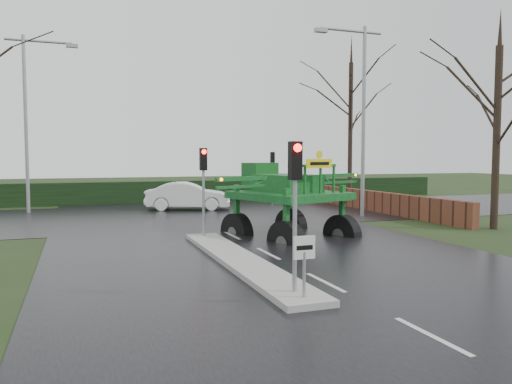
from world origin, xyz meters
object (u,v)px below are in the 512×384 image
object	(u,v)px
traffic_signal_mid	(203,173)
street_light_left_far	(31,107)
traffic_signal_far	(272,166)
crop_sprayer	(283,188)
white_sedan	(188,210)
traffic_signal_near	(295,184)
keep_left_sign	(304,256)
street_light_right	(359,104)

from	to	relation	value
traffic_signal_mid	street_light_left_far	world-z (taller)	street_light_left_far
traffic_signal_far	crop_sprayer	world-z (taller)	crop_sprayer
crop_sprayer	white_sedan	xyz separation A→B (m)	(-0.88, 12.61, -2.03)
traffic_signal_near	street_light_left_far	size ratio (longest dim) A/B	0.35
keep_left_sign	street_light_left_far	world-z (taller)	street_light_left_far
street_light_left_far	street_light_right	bearing A→B (deg)	-26.02
street_light_right	crop_sprayer	distance (m)	10.04
traffic_signal_near	street_light_right	world-z (taller)	street_light_right
keep_left_sign	traffic_signal_mid	bearing A→B (deg)	90.00
keep_left_sign	traffic_signal_mid	world-z (taller)	traffic_signal_mid
traffic_signal_mid	traffic_signal_near	bearing A→B (deg)	-90.00
traffic_signal_near	traffic_signal_far	world-z (taller)	same
traffic_signal_near	street_light_left_far	world-z (taller)	street_light_left_far
street_light_left_far	crop_sprayer	world-z (taller)	street_light_left_far
traffic_signal_near	traffic_signal_mid	xyz separation A→B (m)	(0.00, 8.50, 0.00)
keep_left_sign	traffic_signal_mid	distance (m)	9.12
street_light_left_far	crop_sprayer	xyz separation A→B (m)	(9.50, -14.13, -3.96)
traffic_signal_far	white_sedan	xyz separation A→B (m)	(-6.08, -1.53, -2.59)
street_light_right	crop_sprayer	size ratio (longest dim) A/B	1.37
traffic_signal_mid	traffic_signal_far	distance (m)	14.75
crop_sprayer	white_sedan	bearing A→B (deg)	74.93
traffic_signal_near	traffic_signal_mid	bearing A→B (deg)	90.00
traffic_signal_mid	street_light_right	distance (m)	11.05
traffic_signal_mid	white_sedan	world-z (taller)	traffic_signal_mid
traffic_signal_far	street_light_left_far	bearing A→B (deg)	0.03
traffic_signal_mid	white_sedan	xyz separation A→B (m)	(1.72, 10.99, -2.59)
traffic_signal_mid	traffic_signal_far	world-z (taller)	same
traffic_signal_near	traffic_signal_mid	size ratio (longest dim) A/B	1.00
street_light_right	white_sedan	bearing A→B (deg)	140.20
traffic_signal_far	street_light_right	bearing A→B (deg)	101.95
traffic_signal_near	crop_sprayer	distance (m)	7.38
traffic_signal_mid	street_light_right	size ratio (longest dim) A/B	0.35
traffic_signal_near	street_light_right	size ratio (longest dim) A/B	0.35
keep_left_sign	white_sedan	xyz separation A→B (m)	(1.72, 19.98, -1.06)
traffic_signal_near	white_sedan	size ratio (longest dim) A/B	0.70
traffic_signal_near	traffic_signal_far	xyz separation A→B (m)	(7.80, 21.02, 0.00)
traffic_signal_mid	crop_sprayer	size ratio (longest dim) A/B	0.48
traffic_signal_far	street_light_left_far	xyz separation A→B (m)	(-14.69, -0.01, 3.40)
traffic_signal_near	street_light_left_far	distance (m)	22.37
street_light_right	white_sedan	xyz separation A→B (m)	(-7.77, 6.48, -5.99)
street_light_right	traffic_signal_mid	bearing A→B (deg)	-154.60
traffic_signal_near	traffic_signal_far	size ratio (longest dim) A/B	1.00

